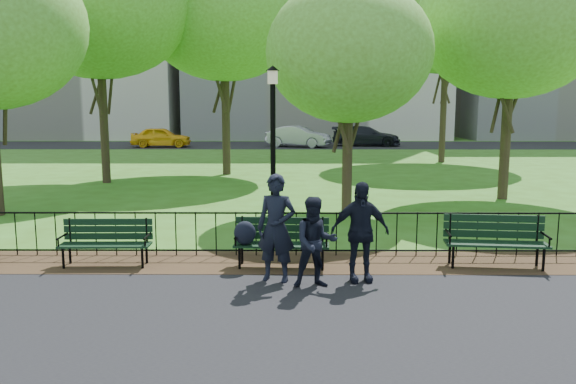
{
  "coord_description": "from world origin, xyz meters",
  "views": [
    {
      "loc": [
        -0.3,
        -8.91,
        2.96
      ],
      "look_at": [
        -0.36,
        1.5,
        1.38
      ],
      "focal_mm": 35.0,
      "sensor_mm": 36.0,
      "label": 1
    }
  ],
  "objects_px": {
    "person_right": "(360,232)",
    "park_bench_left_a": "(106,237)",
    "sedan_dark": "(366,136)",
    "park_bench_main": "(266,235)",
    "tree_near_e": "(349,52)",
    "lamppost": "(273,138)",
    "sedan_silver": "(298,136)",
    "taxi": "(161,137)",
    "tree_mid_e": "(513,18)",
    "person_left": "(276,228)",
    "person_mid": "(315,242)",
    "park_bench_right_a": "(495,235)",
    "tree_far_c": "(224,6)",
    "tree_far_e": "(448,2)"
  },
  "relations": [
    {
      "from": "park_bench_left_a",
      "to": "sedan_silver",
      "type": "relative_size",
      "value": 0.35
    },
    {
      "from": "sedan_silver",
      "to": "park_bench_main",
      "type": "bearing_deg",
      "value": -160.51
    },
    {
      "from": "tree_mid_e",
      "to": "person_right",
      "type": "xyz_separation_m",
      "value": [
        -5.71,
        -8.77,
        -4.82
      ]
    },
    {
      "from": "park_bench_main",
      "to": "park_bench_right_a",
      "type": "xyz_separation_m",
      "value": [
        4.26,
        0.1,
        -0.02
      ]
    },
    {
      "from": "person_left",
      "to": "person_mid",
      "type": "height_order",
      "value": "person_left"
    },
    {
      "from": "person_mid",
      "to": "taxi",
      "type": "distance_m",
      "value": 34.05
    },
    {
      "from": "person_right",
      "to": "park_bench_right_a",
      "type": "bearing_deg",
      "value": 12.1
    },
    {
      "from": "park_bench_right_a",
      "to": "tree_mid_e",
      "type": "relative_size",
      "value": 0.23
    },
    {
      "from": "tree_far_e",
      "to": "sedan_silver",
      "type": "xyz_separation_m",
      "value": [
        -7.6,
        11.38,
        -7.53
      ]
    },
    {
      "from": "tree_far_c",
      "to": "tree_far_e",
      "type": "bearing_deg",
      "value": 26.92
    },
    {
      "from": "tree_near_e",
      "to": "tree_far_e",
      "type": "xyz_separation_m",
      "value": [
        6.54,
        14.43,
        3.87
      ]
    },
    {
      "from": "sedan_dark",
      "to": "lamppost",
      "type": "bearing_deg",
      "value": 176.27
    },
    {
      "from": "park_bench_right_a",
      "to": "lamppost",
      "type": "xyz_separation_m",
      "value": [
        -4.26,
        4.07,
        1.57
      ]
    },
    {
      "from": "tree_near_e",
      "to": "person_right",
      "type": "relative_size",
      "value": 3.74
    },
    {
      "from": "tree_far_c",
      "to": "person_left",
      "type": "distance_m",
      "value": 16.85
    },
    {
      "from": "tree_mid_e",
      "to": "park_bench_left_a",
      "type": "bearing_deg",
      "value": -142.9
    },
    {
      "from": "person_right",
      "to": "sedan_silver",
      "type": "distance_m",
      "value": 32.38
    },
    {
      "from": "tree_far_e",
      "to": "person_right",
      "type": "distance_m",
      "value": 23.34
    },
    {
      "from": "lamppost",
      "to": "sedan_silver",
      "type": "bearing_deg",
      "value": 87.91
    },
    {
      "from": "tree_far_e",
      "to": "person_mid",
      "type": "relative_size",
      "value": 7.96
    },
    {
      "from": "tree_mid_e",
      "to": "person_mid",
      "type": "relative_size",
      "value": 5.44
    },
    {
      "from": "lamppost",
      "to": "person_left",
      "type": "height_order",
      "value": "lamppost"
    },
    {
      "from": "tree_far_e",
      "to": "person_mid",
      "type": "bearing_deg",
      "value": -109.93
    },
    {
      "from": "park_bench_right_a",
      "to": "tree_mid_e",
      "type": "bearing_deg",
      "value": 74.9
    },
    {
      "from": "lamppost",
      "to": "person_right",
      "type": "relative_size",
      "value": 2.32
    },
    {
      "from": "lamppost",
      "to": "person_left",
      "type": "xyz_separation_m",
      "value": [
        0.21,
        -5.0,
        -1.24
      ]
    },
    {
      "from": "park_bench_main",
      "to": "tree_near_e",
      "type": "bearing_deg",
      "value": 73.16
    },
    {
      "from": "sedan_dark",
      "to": "taxi",
      "type": "bearing_deg",
      "value": 103.61
    },
    {
      "from": "park_bench_main",
      "to": "tree_mid_e",
      "type": "xyz_separation_m",
      "value": [
        7.35,
        7.95,
        5.07
      ]
    },
    {
      "from": "tree_near_e",
      "to": "person_left",
      "type": "xyz_separation_m",
      "value": [
        -1.84,
        -6.57,
        -3.52
      ]
    },
    {
      "from": "tree_far_e",
      "to": "tree_near_e",
      "type": "bearing_deg",
      "value": -114.38
    },
    {
      "from": "park_bench_left_a",
      "to": "sedan_dark",
      "type": "relative_size",
      "value": 0.33
    },
    {
      "from": "tree_near_e",
      "to": "tree_mid_e",
      "type": "relative_size",
      "value": 0.78
    },
    {
      "from": "park_bench_main",
      "to": "taxi",
      "type": "distance_m",
      "value": 32.7
    },
    {
      "from": "tree_near_e",
      "to": "taxi",
      "type": "xyz_separation_m",
      "value": [
        -11.21,
        25.65,
        -3.7
      ]
    },
    {
      "from": "tree_far_e",
      "to": "tree_mid_e",
      "type": "bearing_deg",
      "value": -95.85
    },
    {
      "from": "tree_mid_e",
      "to": "person_right",
      "type": "distance_m",
      "value": 11.52
    },
    {
      "from": "tree_near_e",
      "to": "sedan_dark",
      "type": "distance_m",
      "value": 27.6
    },
    {
      "from": "park_bench_left_a",
      "to": "lamppost",
      "type": "distance_m",
      "value": 5.29
    },
    {
      "from": "taxi",
      "to": "sedan_silver",
      "type": "distance_m",
      "value": 10.15
    },
    {
      "from": "person_mid",
      "to": "sedan_silver",
      "type": "distance_m",
      "value": 32.71
    },
    {
      "from": "park_bench_left_a",
      "to": "sedan_dark",
      "type": "distance_m",
      "value": 33.92
    },
    {
      "from": "person_right",
      "to": "park_bench_left_a",
      "type": "bearing_deg",
      "value": 161.3
    },
    {
      "from": "lamppost",
      "to": "sedan_silver",
      "type": "distance_m",
      "value": 27.44
    },
    {
      "from": "sedan_dark",
      "to": "sedan_silver",
      "type": "bearing_deg",
      "value": 111.75
    },
    {
      "from": "tree_near_e",
      "to": "taxi",
      "type": "height_order",
      "value": "tree_near_e"
    },
    {
      "from": "park_bench_main",
      "to": "taxi",
      "type": "relative_size",
      "value": 0.41
    },
    {
      "from": "park_bench_main",
      "to": "park_bench_right_a",
      "type": "relative_size",
      "value": 0.94
    },
    {
      "from": "park_bench_right_a",
      "to": "sedan_silver",
      "type": "distance_m",
      "value": 31.63
    },
    {
      "from": "sedan_dark",
      "to": "tree_near_e",
      "type": "bearing_deg",
      "value": 179.78
    }
  ]
}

